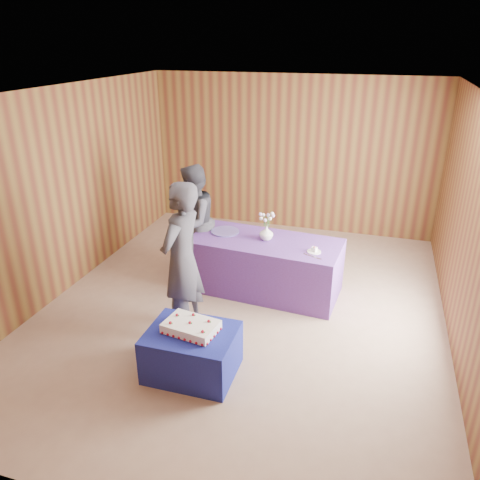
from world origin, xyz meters
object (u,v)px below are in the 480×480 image
at_px(cake_table, 192,352).
at_px(guest_right, 193,222).
at_px(serving_table, 265,265).
at_px(sheet_cake, 191,327).
at_px(vase, 266,233).
at_px(guest_left, 182,260).

relative_size(cake_table, guest_right, 0.54).
bearing_deg(serving_table, sheet_cake, -94.39).
distance_m(cake_table, vase, 2.06).
distance_m(guest_left, guest_right, 1.41).
bearing_deg(guest_right, cake_table, 25.36).
distance_m(cake_table, sheet_cake, 0.30).
bearing_deg(cake_table, sheet_cake, 106.31).
xyz_separation_m(cake_table, serving_table, (0.30, 1.92, 0.12)).
relative_size(vase, guest_right, 0.12).
bearing_deg(cake_table, vase, 81.14).
height_order(cake_table, sheet_cake, sheet_cake).
distance_m(serving_table, guest_right, 1.20).
distance_m(cake_table, serving_table, 1.95).
xyz_separation_m(cake_table, guest_left, (-0.39, 0.72, 0.67)).
height_order(serving_table, guest_right, guest_right).
bearing_deg(guest_left, vase, 158.91).
height_order(serving_table, sheet_cake, serving_table).
distance_m(sheet_cake, guest_right, 2.21).
relative_size(sheet_cake, guest_right, 0.36).
height_order(vase, guest_right, guest_right).
bearing_deg(sheet_cake, guest_left, 127.63).
bearing_deg(serving_table, guest_left, -114.98).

